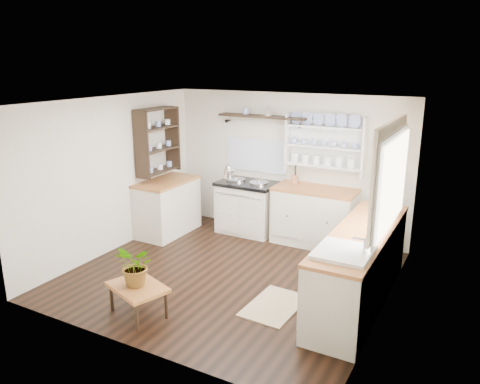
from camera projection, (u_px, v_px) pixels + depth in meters
name	position (u px, v px, depth m)	size (l,w,h in m)	color
floor	(230.00, 275.00, 6.31)	(4.00, 3.80, 0.01)	black
wall_back	(287.00, 165.00, 7.60)	(4.00, 0.02, 2.30)	beige
wall_right	(389.00, 217.00, 5.07)	(0.02, 3.80, 2.30)	beige
wall_left	(112.00, 175.00, 6.91)	(0.02, 3.80, 2.30)	beige
ceiling	(229.00, 102.00, 5.68)	(4.00, 3.80, 0.01)	white
window	(391.00, 176.00, 5.11)	(0.08, 1.55, 1.22)	white
aga_cooker	(247.00, 207.00, 7.77)	(0.96, 0.67, 0.89)	#EFE5CF
back_cabinets	(314.00, 216.00, 7.26)	(1.27, 0.63, 0.90)	beige
right_cabinets	(360.00, 266.00, 5.48)	(0.62, 2.43, 0.90)	beige
belfast_sink	(343.00, 263.00, 4.76)	(0.55, 0.60, 0.45)	white
left_cabinets	(167.00, 206.00, 7.72)	(0.62, 1.13, 0.90)	beige
plate_rack	(326.00, 144.00, 7.16)	(1.20, 0.22, 0.90)	white
high_shelf	(263.00, 117.00, 7.47)	(1.50, 0.29, 0.16)	black
left_shelving	(158.00, 140.00, 7.49)	(0.28, 0.80, 1.05)	black
kettle	(229.00, 171.00, 7.64)	(0.17, 0.17, 0.21)	silver
utensil_crock	(294.00, 180.00, 7.36)	(0.11, 0.11, 0.13)	#9E5A3A
center_table	(138.00, 289.00, 5.24)	(0.78, 0.67, 0.36)	brown
potted_plant	(136.00, 266.00, 5.16)	(0.43, 0.38, 0.48)	#3F7233
floor_rug	(274.00, 306.00, 5.50)	(0.55, 0.85, 0.02)	olive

